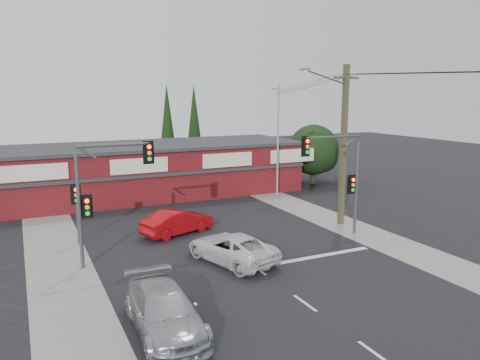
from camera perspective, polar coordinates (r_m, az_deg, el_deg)
name	(u,v)px	position (r m, az deg, el deg)	size (l,w,h in m)	color
ground	(242,258)	(24.14, 0.22, -9.48)	(120.00, 120.00, 0.00)	black
road_strip	(206,232)	(28.50, -4.18, -6.35)	(14.00, 70.00, 0.01)	black
verge_left	(56,252)	(26.77, -21.55, -8.19)	(3.00, 70.00, 0.02)	gray
verge_right	(322,216)	(32.43, 9.98, -4.39)	(3.00, 70.00, 0.02)	gray
stop_line	(316,257)	(24.59, 9.23, -9.20)	(6.50, 0.35, 0.01)	silver
white_suv	(232,248)	(23.44, -1.04, -8.25)	(2.37, 5.14, 1.43)	silver
silver_suv	(164,311)	(17.17, -9.22, -15.45)	(2.14, 5.28, 1.53)	#9EA1A3
red_sedan	(177,222)	(28.18, -7.64, -5.06)	(1.56, 4.48, 1.48)	#A30A0E
lane_dashes	(224,245)	(26.12, -2.00, -7.89)	(0.12, 42.21, 0.01)	silver
shop_building	(140,170)	(38.94, -12.05, 1.22)	(27.30, 8.40, 4.22)	#541015
tree_cluster	(312,152)	(43.80, 8.81, 3.34)	(5.90, 5.10, 5.50)	#2D2116
conifer_near	(167,123)	(46.49, -8.84, 6.94)	(1.80, 1.80, 9.25)	#2D2116
conifer_far	(194,121)	(49.48, -5.61, 7.22)	(1.80, 1.80, 9.25)	#2D2116
traffic_mast_left	(102,186)	(23.11, -16.53, -0.71)	(3.77, 0.27, 5.97)	#47494C
traffic_mast_right	(342,169)	(27.53, 12.27, 1.26)	(3.96, 0.27, 5.97)	#47494C
pedestal_signal	(76,202)	(27.21, -19.32, -2.50)	(0.55, 0.27, 3.38)	#47494C
utility_pole	(342,140)	(29.82, 12.34, 4.76)	(4.38, 0.59, 10.00)	#4B462A
steel_pole	(278,139)	(37.69, 4.65, 5.05)	(1.20, 0.16, 9.00)	gray
power_lines	(414,78)	(25.69, 20.48, 11.62)	(2.01, 29.00, 1.22)	black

